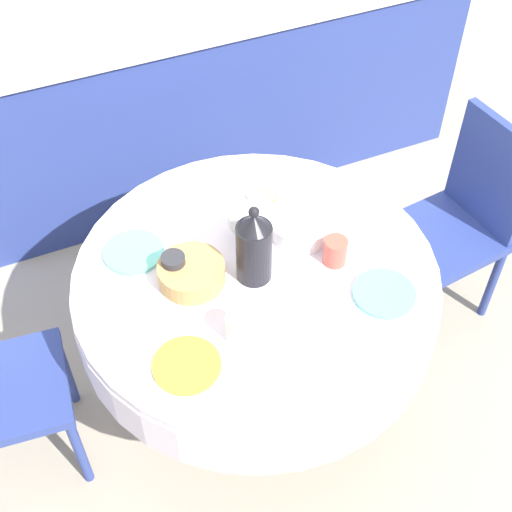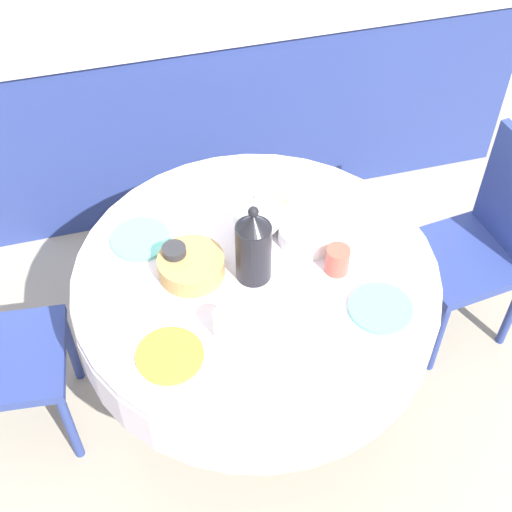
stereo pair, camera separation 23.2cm
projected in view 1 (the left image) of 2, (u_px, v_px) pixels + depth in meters
ground_plane at (256, 388)px, 2.92m from camera, size 12.00×12.00×0.00m
kitchen_counter at (141, 106)px, 3.42m from camera, size 3.24×0.64×0.95m
dining_table at (256, 296)px, 2.47m from camera, size 1.24×1.24×0.72m
chair_left at (462, 216)px, 2.87m from camera, size 0.45×0.45×0.92m
plate_near_left at (187, 365)px, 2.12m from camera, size 0.21×0.21×0.01m
cup_near_left at (239, 327)px, 2.17m from camera, size 0.08×0.08×0.10m
plate_near_right at (384, 293)px, 2.31m from camera, size 0.21×0.21×0.01m
cup_near_right at (335, 251)px, 2.38m from camera, size 0.08×0.08×0.10m
plate_far_left at (133, 252)px, 2.43m from camera, size 0.21×0.21×0.01m
cup_far_left at (174, 267)px, 2.33m from camera, size 0.08×0.08×0.10m
plate_far_right at (301, 191)px, 2.64m from camera, size 0.21×0.21×0.01m
cup_far_right at (266, 206)px, 2.52m from camera, size 0.08×0.08×0.10m
coffee_carafe at (254, 247)px, 2.27m from camera, size 0.12×0.12×0.31m
teapot at (250, 216)px, 2.43m from camera, size 0.23×0.17×0.22m
bread_basket at (192, 273)px, 2.33m from camera, size 0.22×0.22×0.07m
fruit_bowl at (301, 227)px, 2.48m from camera, size 0.21×0.21×0.06m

